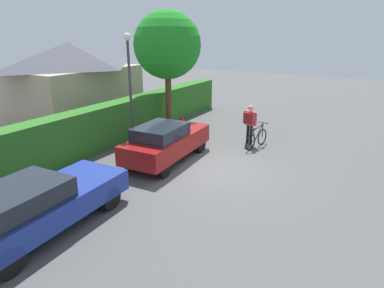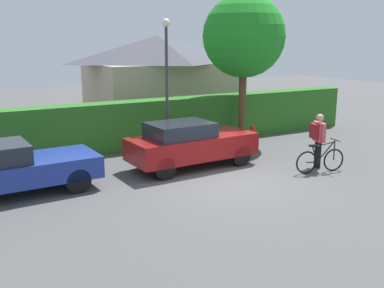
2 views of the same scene
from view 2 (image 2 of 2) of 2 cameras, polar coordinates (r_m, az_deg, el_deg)
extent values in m
plane|color=#4D4D4D|center=(12.85, 5.25, -5.05)|extent=(60.00, 60.00, 0.00)
cube|color=#2C6A22|center=(17.19, -4.87, 2.70)|extent=(18.59, 0.90, 1.80)
cube|color=tan|center=(22.26, -4.28, 6.57)|extent=(6.35, 4.72, 2.93)
pyramid|color=#4C4C56|center=(22.12, -4.37, 12.03)|extent=(6.67, 4.95, 1.31)
cube|color=navy|center=(12.63, -22.12, -3.30)|extent=(4.57, 1.95, 0.59)
cylinder|color=black|center=(13.76, -16.35, -2.84)|extent=(0.68, 0.21, 0.68)
cylinder|color=black|center=(12.31, -14.34, -4.58)|extent=(0.68, 0.21, 0.68)
cube|color=maroon|center=(14.27, 0.04, -0.27)|extent=(4.19, 1.84, 0.70)
cube|color=#1E232D|center=(13.92, -1.53, 1.82)|extent=(2.02, 1.54, 0.46)
cylinder|color=black|center=(15.70, 2.96, -0.36)|extent=(0.68, 0.21, 0.68)
cylinder|color=black|center=(14.56, 6.27, -1.50)|extent=(0.68, 0.21, 0.68)
cylinder|color=black|center=(14.33, -6.28, -1.74)|extent=(0.68, 0.21, 0.68)
cylinder|color=black|center=(13.07, -3.47, -3.15)|extent=(0.68, 0.21, 0.68)
torus|color=black|center=(14.58, 17.64, -1.96)|extent=(0.71, 0.19, 0.71)
torus|color=black|center=(14.05, 14.42, -2.31)|extent=(0.71, 0.19, 0.71)
cylinder|color=black|center=(14.34, 16.75, -0.91)|extent=(0.62, 0.16, 0.66)
cylinder|color=black|center=(14.14, 15.41, -1.29)|extent=(0.22, 0.08, 0.52)
cylinder|color=black|center=(14.22, 16.41, -0.07)|extent=(0.74, 0.18, 0.14)
cylinder|color=black|center=(14.15, 15.05, -2.27)|extent=(0.37, 0.11, 0.05)
cylinder|color=black|center=(14.51, 17.73, -0.78)|extent=(0.04, 0.04, 0.62)
cube|color=black|center=(14.02, 15.16, -0.20)|extent=(0.24, 0.14, 0.06)
cylinder|color=black|center=(14.43, 17.82, 0.52)|extent=(0.13, 0.50, 0.03)
cylinder|color=black|center=(14.90, 15.61, -1.21)|extent=(0.13, 0.13, 0.86)
cylinder|color=black|center=(14.74, 15.92, -1.38)|extent=(0.13, 0.13, 0.86)
cube|color=#DB4C56|center=(14.66, 15.95, 1.50)|extent=(0.35, 0.54, 0.61)
sphere|color=tan|center=(14.58, 16.06, 3.26)|extent=(0.23, 0.23, 0.23)
cylinder|color=#DB4C56|center=(14.92, 15.43, 1.79)|extent=(0.09, 0.09, 0.58)
cylinder|color=#DB4C56|center=(14.40, 16.49, 1.32)|extent=(0.09, 0.09, 0.58)
cube|color=maroon|center=(14.58, 15.39, 1.60)|extent=(0.28, 0.43, 0.46)
cylinder|color=#38383D|center=(15.33, -3.23, 6.45)|extent=(0.10, 0.10, 4.44)
sphere|color=#F2EDCC|center=(15.24, -3.35, 15.22)|extent=(0.28, 0.28, 0.28)
cylinder|color=brown|center=(17.93, 6.44, 5.36)|extent=(0.30, 0.30, 3.20)
sphere|color=#1F8924|center=(17.77, 6.65, 13.55)|extent=(3.19, 3.19, 3.19)
cylinder|color=red|center=(17.49, 7.70, 0.98)|extent=(0.20, 0.20, 0.70)
sphere|color=red|center=(17.41, 7.74, 2.17)|extent=(0.18, 0.18, 0.18)
camera|label=1|loc=(6.18, -61.24, 13.09)|focal=30.82mm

